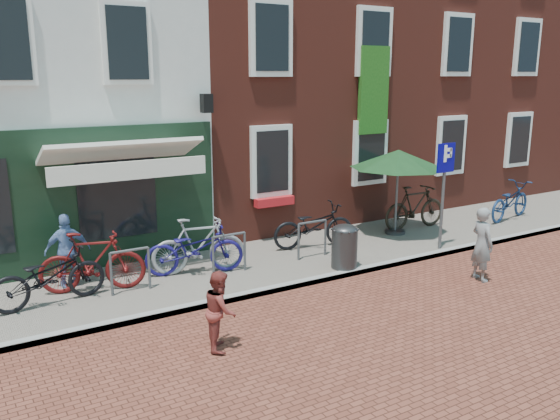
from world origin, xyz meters
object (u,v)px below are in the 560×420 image
parking_sign (444,177)px  bicycle_1 (92,262)px  parasol (398,156)px  bicycle_4 (314,226)px  bicycle_0 (48,276)px  bicycle_3 (199,245)px  litter_bin (345,244)px  bicycle_2 (194,249)px  woman (482,244)px  bicycle_6 (510,201)px  boy (220,310)px  bicycle_5 (415,207)px  cafe_person (68,250)px

parking_sign → bicycle_1: parking_sign is taller
parasol → bicycle_4: size_ratio=1.21×
bicycle_0 → bicycle_3: size_ratio=1.03×
litter_bin → bicycle_2: bicycle_2 is taller
woman → bicycle_2: size_ratio=0.76×
litter_bin → bicycle_6: bicycle_6 is taller
bicycle_6 → bicycle_1: bearing=76.4°
litter_bin → parking_sign: size_ratio=0.40×
boy → bicycle_5: bicycle_5 is taller
bicycle_6 → bicycle_0: bearing=77.7°
boy → bicycle_6: boy is taller
parking_sign → boy: parking_sign is taller
boy → bicycle_6: 10.40m
parking_sign → bicycle_4: parking_sign is taller
boy → bicycle_0: bearing=58.8°
cafe_person → bicycle_2: size_ratio=0.72×
bicycle_3 → bicycle_6: bicycle_3 is taller
bicycle_2 → bicycle_6: same height
bicycle_6 → parking_sign: bearing=93.5°
parasol → bicycle_1: parasol is taller
parking_sign → cafe_person: parking_sign is taller
bicycle_3 → parking_sign: bearing=-92.2°
parasol → boy: size_ratio=1.96×
boy → bicycle_2: bearing=8.8°
parasol → bicycle_2: parasol is taller
woman → bicycle_0: bearing=79.4°
woman → cafe_person: 7.98m
parasol → cafe_person: bearing=177.4°
cafe_person → bicycle_2: (2.30, -0.56, -0.19)m
bicycle_3 → boy: bearing=174.2°
bicycle_0 → bicycle_5: bicycle_5 is taller
bicycle_5 → bicycle_0: bearing=96.2°
parasol → bicycle_1: 7.61m
bicycle_2 → bicycle_0: bearing=110.4°
bicycle_0 → bicycle_4: size_ratio=1.00×
litter_bin → bicycle_2: (-2.79, 1.25, 0.01)m
bicycle_3 → bicycle_5: bearing=-75.7°
woman → bicycle_0: size_ratio=0.76×
litter_bin → bicycle_3: size_ratio=0.52×
parasol → parking_sign: bearing=-90.1°
bicycle_6 → bicycle_3: bearing=76.2°
bicycle_4 → bicycle_6: bearing=-84.7°
cafe_person → bicycle_0: 0.91m
bicycle_1 → bicycle_3: same height
parasol → bicycle_0: (-8.28, -0.40, -1.46)m
cafe_person → boy: bearing=115.8°
cafe_person → parasol: bearing=-178.7°
boy → bicycle_1: size_ratio=0.64×
parking_sign → litter_bin: bearing=178.7°
parking_sign → bicycle_5: 2.08m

